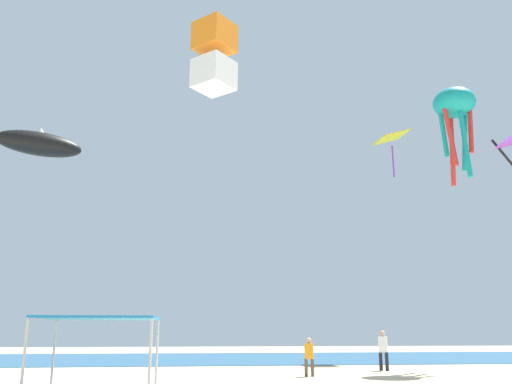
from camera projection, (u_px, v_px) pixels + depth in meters
The scene contains 8 objects.
ocean_strip at pixel (208, 358), 37.97m from camera, with size 110.00×18.12×0.03m, color #28608C.
canopy_tent at pixel (100, 321), 14.24m from camera, with size 2.95×2.94×2.22m.
person_near_tent at pixel (383, 347), 26.22m from camera, with size 0.45×0.45×1.89m.
person_leftmost at pixel (309, 354), 22.81m from camera, with size 0.42×0.38×1.59m.
kite_octopus_teal at pixel (455, 108), 31.02m from camera, with size 3.21×3.21×5.59m.
kite_box_orange at pixel (214, 56), 22.84m from camera, with size 2.04×2.04×3.05m.
kite_diamond_yellow at pixel (392, 139), 39.18m from camera, with size 2.31×2.40×3.38m.
kite_inflatable_black at pixel (39, 144), 38.07m from camera, with size 6.20×4.31×2.38m.
Camera 1 is at (-1.46, -14.88, 1.84)m, focal length 37.80 mm.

